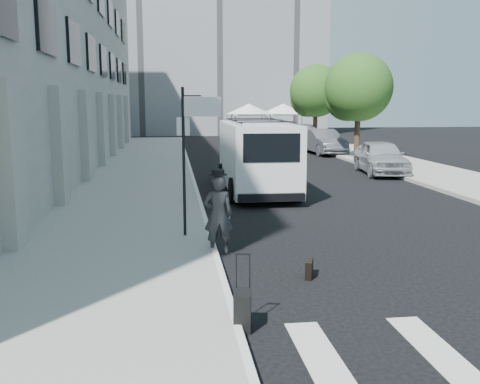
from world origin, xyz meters
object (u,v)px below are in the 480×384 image
object	(u,v)px
suitcase	(242,310)
parked_car_b	(323,142)
parked_car_a	(381,157)
parked_car_c	(303,136)
briefcase	(309,269)
businessman	(218,215)
cargo_van	(256,156)

from	to	relation	value
suitcase	parked_car_b	distance (m)	27.54
parked_car_a	parked_car_c	size ratio (longest dim) A/B	0.78
briefcase	suitcase	bearing A→B (deg)	-106.13
businessman	parked_car_c	xyz separation A→B (m)	(8.70, 27.25, -0.02)
briefcase	parked_car_c	distance (m)	29.93
parked_car_b	parked_car_c	distance (m)	5.13
briefcase	parked_car_c	world-z (taller)	parked_car_c
parked_car_a	briefcase	bearing A→B (deg)	-109.37
parked_car_b	parked_car_c	xyz separation A→B (m)	(0.00, 5.13, 0.06)
suitcase	cargo_van	size ratio (longest dim) A/B	0.16
parked_car_a	businessman	bearing A→B (deg)	-117.79
businessman	parked_car_a	bearing A→B (deg)	-125.47
parked_car_a	parked_car_c	distance (m)	14.85
parked_car_c	parked_car_a	bearing A→B (deg)	-96.02
briefcase	suitcase	distance (m)	2.70
parked_car_c	briefcase	bearing A→B (deg)	-109.79
cargo_van	parked_car_c	size ratio (longest dim) A/B	1.16
briefcase	parked_car_b	bearing A→B (deg)	93.05
briefcase	parked_car_a	world-z (taller)	parked_car_a
suitcase	cargo_van	world-z (taller)	cargo_van
parked_car_c	suitcase	bearing A→B (deg)	-111.58
businessman	suitcase	distance (m)	4.04
businessman	suitcase	xyz separation A→B (m)	(0.00, -4.00, -0.58)
businessman	briefcase	world-z (taller)	businessman
briefcase	suitcase	size ratio (longest dim) A/B	0.40
businessman	parked_car_a	world-z (taller)	businessman
suitcase	parked_car_a	distance (m)	18.58
parked_car_a	parked_car_b	distance (m)	9.72
cargo_van	parked_car_c	xyz separation A→B (m)	(6.57, 19.05, -0.46)
suitcase	cargo_van	distance (m)	12.43
businessman	parked_car_c	size ratio (longest dim) A/B	0.30
suitcase	briefcase	bearing A→B (deg)	63.94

